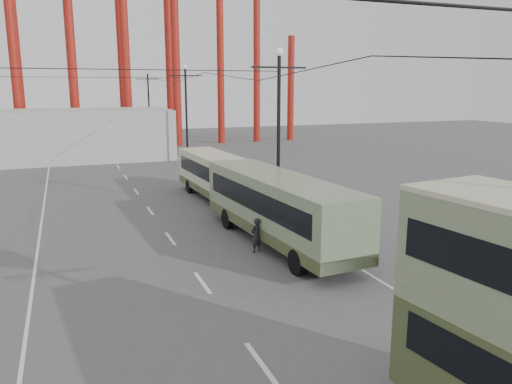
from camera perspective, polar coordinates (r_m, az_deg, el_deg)
name	(u,v)px	position (r m, az deg, el deg)	size (l,w,h in m)	color
road_markings	(159,220)	(28.38, -10.97, -3.14)	(12.52, 120.00, 0.01)	silver
lamp_post_mid	(278,135)	(27.78, 2.59, 6.55)	(3.20, 0.44, 9.32)	black
lamp_post_far	(186,115)	(48.69, -7.96, 8.76)	(3.20, 0.44, 9.32)	black
lamp_post_distant	(149,106)	(70.26, -12.14, 9.55)	(3.20, 0.44, 9.32)	black
fairground_shed	(59,135)	(54.55, -21.64, 6.08)	(22.00, 10.00, 5.00)	#A9A8A3
single_decker_green	(278,206)	(23.28, 2.56, -1.61)	(3.47, 11.64, 3.25)	#6B7C5B
single_decker_cream	(216,174)	(32.78, -4.60, 2.01)	(2.84, 9.53, 2.93)	#BAB796
pedestrian	(256,235)	(22.34, 0.01, -4.96)	(0.57, 0.38, 1.57)	black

